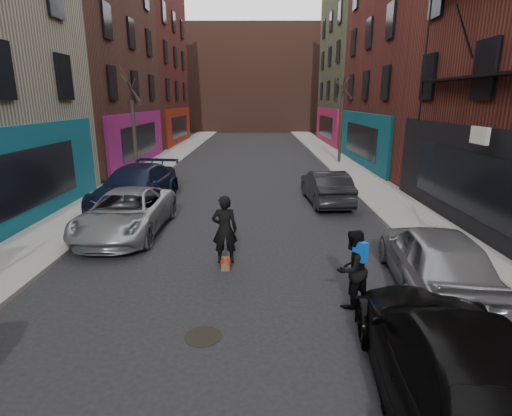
{
  "coord_description": "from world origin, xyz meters",
  "views": [
    {
      "loc": [
        0.45,
        -3.88,
        4.31
      ],
      "look_at": [
        0.43,
        6.1,
        1.6
      ],
      "focal_mm": 28.0,
      "sensor_mm": 36.0,
      "label": 1
    }
  ],
  "objects_px": {
    "parked_left_far": "(127,212)",
    "manhole": "(203,336)",
    "parked_right_far": "(435,257)",
    "tree_right_far": "(342,112)",
    "parked_right_end": "(326,187)",
    "parked_right_mid": "(456,366)",
    "parked_left_end": "(136,186)",
    "pedestrian": "(352,268)",
    "tree_left_far": "(133,118)",
    "skateboard": "(225,264)",
    "skateboarder": "(225,229)"
  },
  "relations": [
    {
      "from": "parked_right_end",
      "to": "manhole",
      "type": "distance_m",
      "value": 10.89
    },
    {
      "from": "parked_left_far",
      "to": "manhole",
      "type": "bearing_deg",
      "value": -60.39
    },
    {
      "from": "pedestrian",
      "to": "manhole",
      "type": "distance_m",
      "value": 3.37
    },
    {
      "from": "parked_right_far",
      "to": "skateboard",
      "type": "xyz_separation_m",
      "value": [
        -4.97,
        1.34,
        -0.74
      ]
    },
    {
      "from": "pedestrian",
      "to": "parked_right_end",
      "type": "bearing_deg",
      "value": -131.43
    },
    {
      "from": "parked_right_end",
      "to": "manhole",
      "type": "height_order",
      "value": "parked_right_end"
    },
    {
      "from": "tree_right_far",
      "to": "pedestrian",
      "type": "bearing_deg",
      "value": -100.53
    },
    {
      "from": "skateboard",
      "to": "tree_right_far",
      "type": "bearing_deg",
      "value": 65.57
    },
    {
      "from": "tree_left_far",
      "to": "parked_left_end",
      "type": "relative_size",
      "value": 1.13
    },
    {
      "from": "parked_right_mid",
      "to": "pedestrian",
      "type": "xyz_separation_m",
      "value": [
        -0.73,
        3.08,
        0.09
      ]
    },
    {
      "from": "tree_right_far",
      "to": "parked_right_far",
      "type": "height_order",
      "value": "tree_right_far"
    },
    {
      "from": "skateboarder",
      "to": "manhole",
      "type": "relative_size",
      "value": 2.64
    },
    {
      "from": "tree_right_far",
      "to": "parked_right_end",
      "type": "height_order",
      "value": "tree_right_far"
    },
    {
      "from": "parked_right_mid",
      "to": "parked_right_far",
      "type": "relative_size",
      "value": 1.16
    },
    {
      "from": "parked_left_end",
      "to": "skateboard",
      "type": "bearing_deg",
      "value": -49.27
    },
    {
      "from": "parked_right_mid",
      "to": "parked_right_end",
      "type": "bearing_deg",
      "value": -85.22
    },
    {
      "from": "parked_left_far",
      "to": "parked_left_end",
      "type": "distance_m",
      "value": 3.63
    },
    {
      "from": "parked_left_end",
      "to": "manhole",
      "type": "relative_size",
      "value": 8.19
    },
    {
      "from": "parked_right_far",
      "to": "skateboard",
      "type": "height_order",
      "value": "parked_right_far"
    },
    {
      "from": "parked_right_end",
      "to": "parked_left_far",
      "type": "bearing_deg",
      "value": 25.67
    },
    {
      "from": "parked_right_end",
      "to": "skateboard",
      "type": "distance_m",
      "value": 7.79
    },
    {
      "from": "tree_right_far",
      "to": "parked_left_far",
      "type": "height_order",
      "value": "tree_right_far"
    },
    {
      "from": "parked_right_far",
      "to": "pedestrian",
      "type": "xyz_separation_m",
      "value": [
        -2.1,
        -0.82,
        0.08
      ]
    },
    {
      "from": "tree_right_far",
      "to": "parked_right_mid",
      "type": "height_order",
      "value": "tree_right_far"
    },
    {
      "from": "parked_right_far",
      "to": "parked_left_far",
      "type": "bearing_deg",
      "value": -18.96
    },
    {
      "from": "parked_right_mid",
      "to": "parked_left_end",
      "type": "bearing_deg",
      "value": -50.01
    },
    {
      "from": "skateboarder",
      "to": "manhole",
      "type": "height_order",
      "value": "skateboarder"
    },
    {
      "from": "parked_left_end",
      "to": "parked_right_mid",
      "type": "height_order",
      "value": "parked_left_end"
    },
    {
      "from": "skateboarder",
      "to": "parked_left_far",
      "type": "bearing_deg",
      "value": -42.08
    },
    {
      "from": "parked_right_mid",
      "to": "parked_right_far",
      "type": "xyz_separation_m",
      "value": [
        1.37,
        3.9,
        0.01
      ]
    },
    {
      "from": "tree_right_far",
      "to": "skateboarder",
      "type": "relative_size",
      "value": 3.69
    },
    {
      "from": "parked_right_far",
      "to": "tree_right_far",
      "type": "bearing_deg",
      "value": -88.25
    },
    {
      "from": "parked_left_end",
      "to": "skateboard",
      "type": "relative_size",
      "value": 7.16
    },
    {
      "from": "tree_right_far",
      "to": "parked_right_far",
      "type": "bearing_deg",
      "value": -94.83
    },
    {
      "from": "tree_left_far",
      "to": "parked_right_end",
      "type": "xyz_separation_m",
      "value": [
        9.61,
        -5.15,
        -2.67
      ]
    },
    {
      "from": "pedestrian",
      "to": "parked_left_end",
      "type": "bearing_deg",
      "value": -85.3
    },
    {
      "from": "parked_left_far",
      "to": "manhole",
      "type": "distance_m",
      "value": 6.92
    },
    {
      "from": "tree_left_far",
      "to": "parked_right_mid",
      "type": "height_order",
      "value": "tree_left_far"
    },
    {
      "from": "tree_right_far",
      "to": "skateboard",
      "type": "relative_size",
      "value": 8.5
    },
    {
      "from": "parked_right_end",
      "to": "pedestrian",
      "type": "height_order",
      "value": "pedestrian"
    },
    {
      "from": "skateboarder",
      "to": "tree_left_far",
      "type": "bearing_deg",
      "value": -68.25
    },
    {
      "from": "tree_left_far",
      "to": "pedestrian",
      "type": "distance_m",
      "value": 16.72
    },
    {
      "from": "parked_right_far",
      "to": "skateboarder",
      "type": "relative_size",
      "value": 2.51
    },
    {
      "from": "parked_right_mid",
      "to": "parked_right_end",
      "type": "xyz_separation_m",
      "value": [
        0.21,
        12.0,
        -0.07
      ]
    },
    {
      "from": "parked_right_far",
      "to": "skateboard",
      "type": "bearing_deg",
      "value": -8.5
    },
    {
      "from": "parked_right_mid",
      "to": "skateboard",
      "type": "xyz_separation_m",
      "value": [
        -3.6,
        5.24,
        -0.73
      ]
    },
    {
      "from": "parked_right_end",
      "to": "skateboard",
      "type": "bearing_deg",
      "value": 57.02
    },
    {
      "from": "parked_left_end",
      "to": "pedestrian",
      "type": "bearing_deg",
      "value": -43.13
    },
    {
      "from": "tree_left_far",
      "to": "skateboarder",
      "type": "bearing_deg",
      "value": -64.04
    },
    {
      "from": "parked_left_end",
      "to": "parked_right_end",
      "type": "relative_size",
      "value": 1.33
    }
  ]
}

